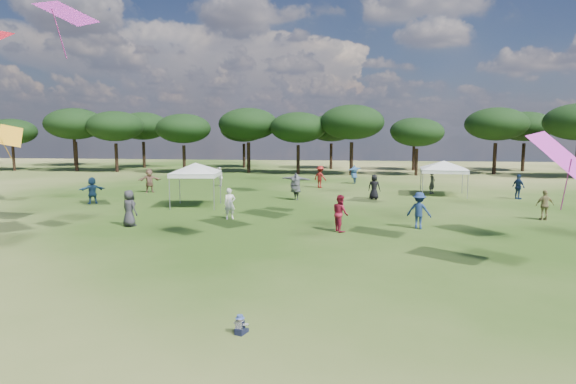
% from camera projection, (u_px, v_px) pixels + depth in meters
% --- Properties ---
extents(ground, '(140.00, 140.00, 0.00)m').
position_uv_depth(ground, '(205.00, 383.00, 9.10)').
color(ground, '#314F17').
rests_on(ground, ground).
extents(tree_line, '(108.78, 17.63, 7.77)m').
position_uv_depth(tree_line, '(344.00, 125.00, 54.85)').
color(tree_line, black).
rests_on(tree_line, ground).
extents(tent_left, '(5.75, 5.75, 3.08)m').
position_uv_depth(tent_left, '(195.00, 165.00, 30.05)').
color(tent_left, gray).
rests_on(tent_left, ground).
extents(tent_right, '(6.54, 6.54, 2.87)m').
position_uv_depth(tent_right, '(444.00, 162.00, 35.48)').
color(tent_right, gray).
rests_on(tent_right, ground).
extents(toddler, '(0.35, 0.38, 0.47)m').
position_uv_depth(toddler, '(241.00, 326.00, 11.27)').
color(toddler, black).
rests_on(toddler, ground).
extents(festival_crowd, '(29.76, 22.82, 1.89)m').
position_uv_depth(festival_crowd, '(294.00, 187.00, 33.50)').
color(festival_crowd, olive).
rests_on(festival_crowd, ground).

